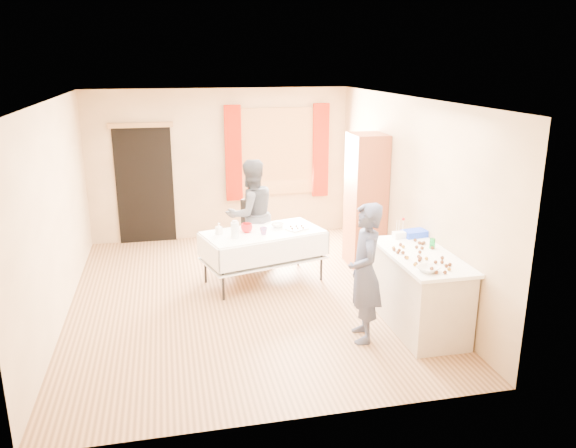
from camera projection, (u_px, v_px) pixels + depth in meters
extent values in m
cube|color=#9E7047|center=(245.00, 297.00, 7.54)|extent=(4.50, 5.50, 0.02)
cube|color=white|center=(240.00, 98.00, 6.80)|extent=(4.50, 5.50, 0.02)
cube|color=tan|center=(221.00, 165.00, 9.76)|extent=(4.50, 0.02, 2.60)
cube|color=tan|center=(289.00, 284.00, 4.59)|extent=(4.50, 0.02, 2.60)
cube|color=tan|center=(55.00, 213.00, 6.71)|extent=(0.02, 5.50, 2.60)
cube|color=tan|center=(407.00, 194.00, 7.64)|extent=(0.02, 5.50, 2.60)
cube|color=olive|center=(277.00, 152.00, 9.87)|extent=(1.32, 0.06, 1.52)
cube|color=white|center=(277.00, 152.00, 9.85)|extent=(1.20, 0.02, 1.40)
cube|color=#9F1100|center=(233.00, 154.00, 9.66)|extent=(0.28, 0.06, 1.65)
cube|color=#9F1100|center=(321.00, 151.00, 9.98)|extent=(0.28, 0.06, 1.65)
cube|color=black|center=(145.00, 185.00, 9.55)|extent=(0.95, 0.04, 2.00)
cube|color=olive|center=(140.00, 125.00, 9.23)|extent=(1.05, 0.06, 0.08)
cube|color=brown|center=(366.00, 201.00, 8.47)|extent=(0.50, 0.60, 2.02)
cube|color=#BCAE9A|center=(419.00, 292.00, 6.60)|extent=(0.66, 1.45, 0.86)
cube|color=white|center=(421.00, 256.00, 6.47)|extent=(0.72, 1.51, 0.04)
cube|color=white|center=(263.00, 233.00, 7.85)|extent=(1.78, 1.21, 0.04)
cube|color=black|center=(258.00, 234.00, 8.82)|extent=(0.48, 0.48, 0.06)
cube|color=black|center=(253.00, 216.00, 8.90)|extent=(0.39, 0.13, 0.57)
imported|color=#2D324B|center=(365.00, 273.00, 6.20)|extent=(0.69, 0.54, 1.59)
imported|color=black|center=(251.00, 214.00, 8.42)|extent=(1.19, 1.13, 1.66)
cylinder|color=#129635|center=(432.00, 243.00, 6.64)|extent=(0.07, 0.07, 0.12)
imported|color=white|center=(428.00, 269.00, 5.92)|extent=(0.38, 0.38, 0.05)
cube|color=white|center=(399.00, 235.00, 7.02)|extent=(0.16, 0.11, 0.08)
cube|color=blue|center=(415.00, 233.00, 7.09)|extent=(0.33, 0.24, 0.08)
cylinder|color=silver|center=(235.00, 230.00, 7.53)|extent=(0.11, 0.11, 0.22)
imported|color=red|center=(247.00, 228.00, 7.79)|extent=(0.18, 0.18, 0.12)
imported|color=red|center=(263.00, 231.00, 7.70)|extent=(0.13, 0.13, 0.10)
imported|color=white|center=(278.00, 225.00, 8.04)|extent=(0.29, 0.29, 0.06)
cube|color=white|center=(297.00, 229.00, 7.93)|extent=(0.34, 0.31, 0.02)
imported|color=white|center=(219.00, 229.00, 7.69)|extent=(0.14, 0.14, 0.16)
sphere|color=#3F2314|center=(415.00, 265.00, 6.07)|extent=(0.04, 0.04, 0.04)
sphere|color=#381B0D|center=(419.00, 243.00, 6.79)|extent=(0.04, 0.04, 0.04)
sphere|color=#381B0D|center=(421.00, 258.00, 6.27)|extent=(0.04, 0.04, 0.04)
sphere|color=#381B0D|center=(422.00, 243.00, 6.76)|extent=(0.04, 0.04, 0.04)
sphere|color=#381B0D|center=(432.00, 269.00, 5.95)|extent=(0.04, 0.04, 0.04)
sphere|color=#381B0D|center=(406.00, 257.00, 6.29)|extent=(0.04, 0.04, 0.04)
sphere|color=#3F2314|center=(426.00, 258.00, 6.25)|extent=(0.04, 0.04, 0.04)
sphere|color=#381B0D|center=(403.00, 253.00, 6.45)|extent=(0.04, 0.04, 0.04)
sphere|color=#381B0D|center=(424.00, 243.00, 6.79)|extent=(0.04, 0.04, 0.04)
sphere|color=#381B0D|center=(442.00, 262.00, 6.15)|extent=(0.04, 0.04, 0.04)
sphere|color=#381B0D|center=(450.00, 265.00, 6.07)|extent=(0.04, 0.04, 0.04)
sphere|color=#381B0D|center=(401.00, 244.00, 6.73)|extent=(0.04, 0.04, 0.04)
sphere|color=#3F2314|center=(449.00, 269.00, 5.94)|extent=(0.04, 0.04, 0.04)
sphere|color=#381B0D|center=(432.00, 248.00, 6.61)|extent=(0.04, 0.04, 0.04)
sphere|color=#381B0D|center=(436.00, 262.00, 6.14)|extent=(0.04, 0.04, 0.04)
sphere|color=#381B0D|center=(419.00, 257.00, 6.32)|extent=(0.04, 0.04, 0.04)
sphere|color=#381B0D|center=(420.00, 252.00, 6.46)|extent=(0.04, 0.04, 0.04)
sphere|color=#381B0D|center=(415.00, 240.00, 6.89)|extent=(0.04, 0.04, 0.04)
sphere|color=#3F2314|center=(394.00, 248.00, 6.60)|extent=(0.04, 0.04, 0.04)
sphere|color=#381B0D|center=(398.00, 252.00, 6.45)|extent=(0.04, 0.04, 0.04)
sphere|color=#381B0D|center=(446.00, 266.00, 6.04)|extent=(0.04, 0.04, 0.04)
sphere|color=#381B0D|center=(442.00, 258.00, 6.28)|extent=(0.04, 0.04, 0.04)
sphere|color=#381B0D|center=(420.00, 258.00, 6.28)|extent=(0.04, 0.04, 0.04)
sphere|color=#381B0D|center=(420.00, 260.00, 6.20)|extent=(0.04, 0.04, 0.04)
sphere|color=#3F2314|center=(407.00, 258.00, 6.28)|extent=(0.04, 0.04, 0.04)
sphere|color=#381B0D|center=(416.00, 264.00, 6.10)|extent=(0.04, 0.04, 0.04)
sphere|color=#381B0D|center=(417.00, 247.00, 6.63)|extent=(0.04, 0.04, 0.04)
sphere|color=#381B0D|center=(429.00, 266.00, 6.04)|extent=(0.04, 0.04, 0.04)
sphere|color=#381B0D|center=(422.00, 248.00, 6.60)|extent=(0.04, 0.04, 0.04)
sphere|color=#381B0D|center=(394.00, 250.00, 6.55)|extent=(0.04, 0.04, 0.04)
sphere|color=#3F2314|center=(403.00, 247.00, 6.65)|extent=(0.04, 0.04, 0.04)
sphere|color=#381B0D|center=(399.00, 250.00, 6.52)|extent=(0.04, 0.04, 0.04)
sphere|color=#381B0D|center=(436.00, 272.00, 5.85)|extent=(0.04, 0.04, 0.04)
sphere|color=#381B0D|center=(445.00, 272.00, 5.85)|extent=(0.04, 0.04, 0.04)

